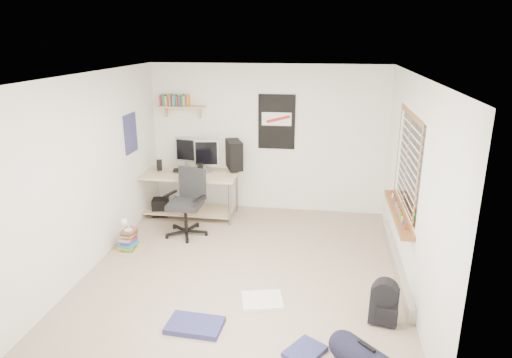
# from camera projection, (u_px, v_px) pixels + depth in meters

# --- Properties ---
(floor) EXTENTS (4.00, 4.50, 0.01)m
(floor) POSITION_uv_depth(u_px,v_px,m) (245.00, 269.00, 6.01)
(floor) COLOR gray
(floor) RESTS_ON ground
(ceiling) EXTENTS (4.00, 4.50, 0.01)m
(ceiling) POSITION_uv_depth(u_px,v_px,m) (244.00, 74.00, 5.25)
(ceiling) COLOR white
(ceiling) RESTS_ON ground
(back_wall) EXTENTS (4.00, 0.01, 2.50)m
(back_wall) POSITION_uv_depth(u_px,v_px,m) (268.00, 139.00, 7.76)
(back_wall) COLOR silver
(back_wall) RESTS_ON ground
(left_wall) EXTENTS (0.01, 4.50, 2.50)m
(left_wall) POSITION_uv_depth(u_px,v_px,m) (93.00, 171.00, 5.92)
(left_wall) COLOR silver
(left_wall) RESTS_ON ground
(right_wall) EXTENTS (0.01, 4.50, 2.50)m
(right_wall) POSITION_uv_depth(u_px,v_px,m) (413.00, 186.00, 5.35)
(right_wall) COLOR silver
(right_wall) RESTS_ON ground
(desk) EXTENTS (1.80, 0.99, 0.78)m
(desk) POSITION_uv_depth(u_px,v_px,m) (187.00, 195.00, 7.67)
(desk) COLOR tan
(desk) RESTS_ON floor
(monitor_left) EXTENTS (0.37, 0.16, 0.40)m
(monitor_left) POSITION_uv_depth(u_px,v_px,m) (186.00, 155.00, 7.80)
(monitor_left) COLOR #97979B
(monitor_left) RESTS_ON desk
(monitor_right) EXTENTS (0.40, 0.17, 0.43)m
(monitor_right) POSITION_uv_depth(u_px,v_px,m) (207.00, 158.00, 7.50)
(monitor_right) COLOR #98979C
(monitor_right) RESTS_ON desk
(pc_tower) EXTENTS (0.37, 0.50, 0.48)m
(pc_tower) POSITION_uv_depth(u_px,v_px,m) (234.00, 155.00, 7.66)
(pc_tower) COLOR black
(pc_tower) RESTS_ON desk
(keyboard) EXTENTS (0.46, 0.27, 0.02)m
(keyboard) POSITION_uv_depth(u_px,v_px,m) (187.00, 170.00, 7.61)
(keyboard) COLOR black
(keyboard) RESTS_ON desk
(speaker_left) EXTENTS (0.11, 0.11, 0.17)m
(speaker_left) POSITION_uv_depth(u_px,v_px,m) (159.00, 165.00, 7.60)
(speaker_left) COLOR black
(speaker_left) RESTS_ON desk
(speaker_right) EXTENTS (0.11, 0.11, 0.17)m
(speaker_right) POSITION_uv_depth(u_px,v_px,m) (200.00, 168.00, 7.41)
(speaker_right) COLOR black
(speaker_right) RESTS_ON desk
(office_chair) EXTENTS (0.84, 0.84, 1.02)m
(office_chair) POSITION_uv_depth(u_px,v_px,m) (185.00, 205.00, 6.89)
(office_chair) COLOR black
(office_chair) RESTS_ON floor
(wall_shelf) EXTENTS (0.80, 0.22, 0.24)m
(wall_shelf) POSITION_uv_depth(u_px,v_px,m) (182.00, 107.00, 7.70)
(wall_shelf) COLOR tan
(wall_shelf) RESTS_ON back_wall
(poster_back_wall) EXTENTS (0.62, 0.03, 0.92)m
(poster_back_wall) POSITION_uv_depth(u_px,v_px,m) (277.00, 122.00, 7.62)
(poster_back_wall) COLOR black
(poster_back_wall) RESTS_ON back_wall
(poster_left_wall) EXTENTS (0.02, 0.42, 0.60)m
(poster_left_wall) POSITION_uv_depth(u_px,v_px,m) (131.00, 133.00, 6.97)
(poster_left_wall) COLOR navy
(poster_left_wall) RESTS_ON left_wall
(window) EXTENTS (0.10, 1.50, 1.26)m
(window) POSITION_uv_depth(u_px,v_px,m) (406.00, 162.00, 5.58)
(window) COLOR brown
(window) RESTS_ON right_wall
(baseboard_heater) EXTENTS (0.08, 2.50, 0.18)m
(baseboard_heater) POSITION_uv_depth(u_px,v_px,m) (396.00, 262.00, 5.99)
(baseboard_heater) COLOR #B7B2A8
(baseboard_heater) RESTS_ON floor
(backpack) EXTENTS (0.33, 0.29, 0.39)m
(backpack) POSITION_uv_depth(u_px,v_px,m) (384.00, 306.00, 4.83)
(backpack) COLOR black
(backpack) RESTS_ON floor
(tshirt) EXTENTS (0.54, 0.49, 0.04)m
(tshirt) POSITION_uv_depth(u_px,v_px,m) (262.00, 300.00, 5.25)
(tshirt) COLOR silver
(tshirt) RESTS_ON floor
(jeans_a) EXTENTS (0.59, 0.40, 0.06)m
(jeans_a) POSITION_uv_depth(u_px,v_px,m) (195.00, 325.00, 4.78)
(jeans_a) COLOR navy
(jeans_a) RESTS_ON floor
(jeans_b) EXTENTS (0.45, 0.48, 0.05)m
(jeans_b) POSITION_uv_depth(u_px,v_px,m) (305.00, 352.00, 4.39)
(jeans_b) COLOR navy
(jeans_b) RESTS_ON floor
(book_stack) EXTENTS (0.46, 0.40, 0.29)m
(book_stack) POSITION_uv_depth(u_px,v_px,m) (128.00, 240.00, 6.50)
(book_stack) COLOR brown
(book_stack) RESTS_ON floor
(desk_lamp) EXTENTS (0.13, 0.19, 0.18)m
(desk_lamp) POSITION_uv_depth(u_px,v_px,m) (128.00, 225.00, 6.41)
(desk_lamp) COLOR silver
(desk_lamp) RESTS_ON book_stack
(subwoofer) EXTENTS (0.31, 0.31, 0.29)m
(subwoofer) POSITION_uv_depth(u_px,v_px,m) (161.00, 207.00, 7.76)
(subwoofer) COLOR black
(subwoofer) RESTS_ON floor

